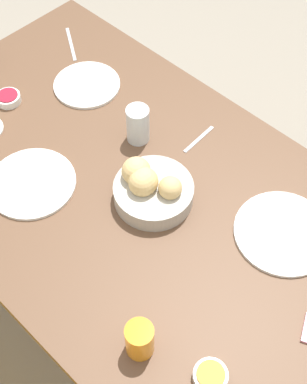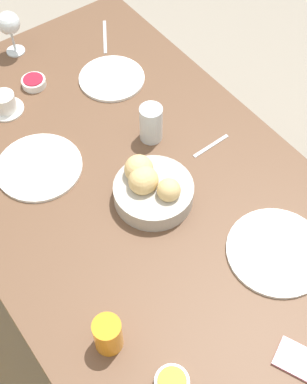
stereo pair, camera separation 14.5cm
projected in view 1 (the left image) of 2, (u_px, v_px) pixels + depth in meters
ground_plane at (137, 301)px, 2.14m from camera, size 10.00×10.00×0.00m
dining_table at (131, 205)px, 1.58m from camera, size 1.57×0.93×0.78m
bread_basket at (150, 188)px, 1.44m from camera, size 0.22×0.22×0.12m
plate_near_left at (283, 233)px, 1.41m from camera, size 0.26×0.26×0.01m
plate_near_right at (87, 85)px, 1.74m from camera, size 0.22×0.22×0.01m
plate_far_center at (32, 183)px, 1.51m from camera, size 0.25×0.25×0.01m
juice_glass at (140, 340)px, 1.19m from camera, size 0.07×0.07×0.10m
water_tumbler at (138, 125)px, 1.56m from camera, size 0.07×0.07×0.12m
jam_bowl_berry at (8, 98)px, 1.69m from camera, size 0.08×0.08×0.03m
jam_bowl_honey at (210, 376)px, 1.18m from camera, size 0.08×0.08×0.03m
fork_silver at (71, 44)px, 1.86m from camera, size 0.16×0.10×0.00m
spoon_coffee at (199, 139)px, 1.61m from camera, size 0.02×0.13×0.00m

